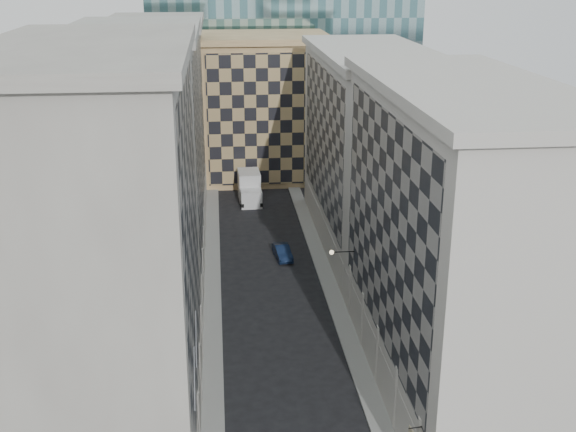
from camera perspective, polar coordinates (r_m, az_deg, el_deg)
sidewalk_west at (r=63.64m, az=-5.98°, el=-6.26°), size 1.50×100.00×0.15m
sidewalk_east at (r=64.35m, az=3.45°, el=-5.88°), size 1.50×100.00×0.15m
bldg_left_a at (r=42.01m, az=-14.23°, el=-3.15°), size 10.80×22.80×23.70m
bldg_left_b at (r=62.89m, az=-11.49°, el=4.08°), size 10.80×22.80×22.70m
bldg_left_c at (r=84.35m, az=-10.11°, el=7.68°), size 10.80×22.80×21.70m
bldg_right_a at (r=48.23m, az=13.12°, el=-2.01°), size 10.80×26.80×20.70m
bldg_right_b at (r=73.23m, az=6.52°, el=5.31°), size 10.80×28.80×19.70m
tan_block at (r=97.22m, az=-1.87°, el=8.66°), size 16.80×14.80×18.80m
flagpoles_left at (r=38.72m, az=-7.35°, el=-11.03°), size 0.10×6.33×2.33m
bracket_lamp at (r=56.34m, az=3.65°, el=-2.87°), size 1.98×0.36×0.36m
box_truck at (r=87.94m, az=-3.05°, el=2.16°), size 2.76×6.41×3.48m
dark_car at (r=70.87m, az=-0.44°, el=-2.87°), size 1.87×4.15×1.32m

